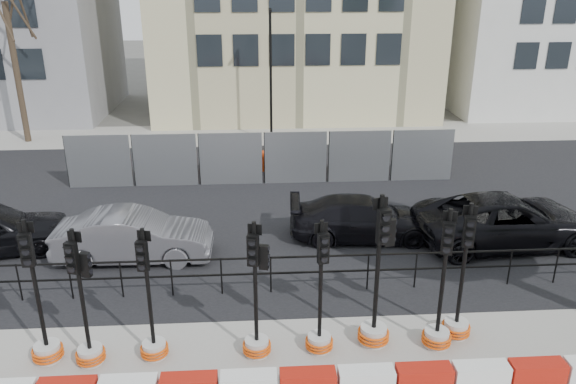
{
  "coord_description": "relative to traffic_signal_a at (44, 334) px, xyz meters",
  "views": [
    {
      "loc": [
        -0.34,
        -10.85,
        7.35
      ],
      "look_at": [
        0.54,
        3.0,
        1.97
      ],
      "focal_mm": 35.0,
      "sensor_mm": 36.0,
      "label": 1
    }
  ],
  "objects": [
    {
      "name": "ground",
      "position": [
        4.62,
        1.12,
        -0.65
      ],
      "size": [
        120.0,
        120.0,
        0.0
      ],
      "primitive_type": "plane",
      "color": "#51514C",
      "rests_on": "ground"
    },
    {
      "name": "traffic_signal_g",
      "position": [
        8.03,
        -0.03,
        0.0
      ],
      "size": [
        0.62,
        0.62,
        3.16
      ],
      "rotation": [
        0.0,
        0.0,
        -0.34
      ],
      "color": "#B8B8B4",
      "rests_on": "ground"
    },
    {
      "name": "sidewalk_far",
      "position": [
        4.62,
        17.12,
        -0.64
      ],
      "size": [
        40.0,
        4.0,
        0.02
      ],
      "primitive_type": "cube",
      "color": "gray",
      "rests_on": "ground"
    },
    {
      "name": "traffic_signal_h",
      "position": [
        8.56,
        0.28,
        -0.0
      ],
      "size": [
        0.62,
        0.62,
        3.13
      ],
      "rotation": [
        0.0,
        0.0,
        -0.24
      ],
      "color": "#B8B8B4",
      "rests_on": "ground"
    },
    {
      "name": "traffic_signal_b",
      "position": [
        0.9,
        -0.14,
        0.06
      ],
      "size": [
        0.59,
        0.59,
        2.99
      ],
      "rotation": [
        0.0,
        0.0,
        -0.27
      ],
      "color": "#B8B8B4",
      "rests_on": "ground"
    },
    {
      "name": "car_c",
      "position": [
        7.46,
        5.29,
        -0.02
      ],
      "size": [
        2.32,
        4.57,
        1.26
      ],
      "primitive_type": "imported",
      "rotation": [
        0.0,
        0.0,
        1.51
      ],
      "color": "black",
      "rests_on": "ground"
    },
    {
      "name": "traffic_signal_c",
      "position": [
        2.14,
        -0.03,
        -0.05
      ],
      "size": [
        0.57,
        0.57,
        2.91
      ],
      "rotation": [
        0.0,
        0.0,
        -0.21
      ],
      "color": "#B8B8B4",
      "rests_on": "ground"
    },
    {
      "name": "car_d",
      "position": [
        11.55,
        4.66,
        0.08
      ],
      "size": [
        3.04,
        5.55,
        1.47
      ],
      "primitive_type": "imported",
      "rotation": [
        0.0,
        0.0,
        1.63
      ],
      "color": "black",
      "rests_on": "ground"
    },
    {
      "name": "traffic_signal_f",
      "position": [
        6.74,
        0.15,
        0.16
      ],
      "size": [
        0.67,
        0.67,
        3.41
      ],
      "rotation": [
        0.0,
        0.0,
        0.24
      ],
      "color": "#B8B8B4",
      "rests_on": "ground"
    },
    {
      "name": "traffic_signal_e",
      "position": [
        5.55,
        -0.02,
        -0.03
      ],
      "size": [
        0.59,
        0.59,
        2.97
      ],
      "rotation": [
        0.0,
        0.0,
        0.2
      ],
      "color": "#B8B8B4",
      "rests_on": "ground"
    },
    {
      "name": "car_b",
      "position": [
        0.94,
        4.34,
        0.05
      ],
      "size": [
        1.57,
        4.26,
        1.39
      ],
      "primitive_type": "imported",
      "rotation": [
        0.0,
        0.0,
        1.56
      ],
      "color": "#55555B",
      "rests_on": "ground"
    },
    {
      "name": "road",
      "position": [
        4.62,
        8.12,
        -0.63
      ],
      "size": [
        40.0,
        14.0,
        0.03
      ],
      "primitive_type": "cube",
      "color": "black",
      "rests_on": "ground"
    },
    {
      "name": "kerb_railing",
      "position": [
        4.62,
        2.32,
        0.04
      ],
      "size": [
        18.0,
        0.04,
        1.0
      ],
      "color": "black",
      "rests_on": "ground"
    },
    {
      "name": "traffic_signal_a",
      "position": [
        0.0,
        0.0,
        0.0
      ],
      "size": [
        0.62,
        0.62,
        3.14
      ],
      "rotation": [
        0.0,
        0.0,
        0.1
      ],
      "color": "#B8B8B4",
      "rests_on": "ground"
    },
    {
      "name": "traffic_signal_d",
      "position": [
        4.25,
        -0.08,
        0.07
      ],
      "size": [
        0.59,
        0.59,
        3.01
      ],
      "rotation": [
        0.0,
        0.0,
        -0.25
      ],
      "color": "#B8B8B4",
      "rests_on": "ground"
    },
    {
      "name": "lamp_post_far",
      "position": [
        5.12,
        16.1,
        2.57
      ],
      "size": [
        0.12,
        0.56,
        6.0
      ],
      "color": "black",
      "rests_on": "ground"
    },
    {
      "name": "heras_fencing",
      "position": [
        4.13,
        10.84,
        0.07
      ],
      "size": [
        14.33,
        1.72,
        2.0
      ],
      "color": "gray",
      "rests_on": "ground"
    }
  ]
}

